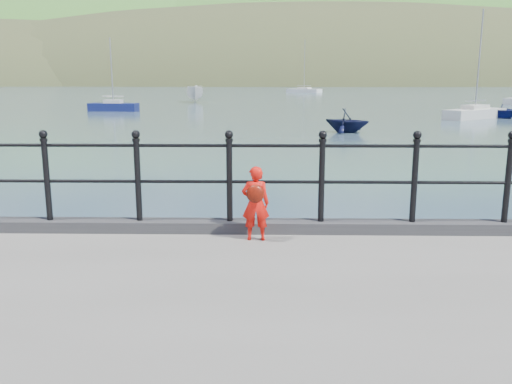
{
  "coord_description": "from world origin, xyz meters",
  "views": [
    {
      "loc": [
        -0.12,
        -7.07,
        3.02
      ],
      "look_at": [
        -0.25,
        -0.2,
        1.55
      ],
      "focal_mm": 38.0,
      "sensor_mm": 36.0,
      "label": 1
    }
  ],
  "objects_px": {
    "launch_white": "(195,94)",
    "sailboat_deep": "(304,91)",
    "railing": "(276,171)",
    "launch_blue": "(495,110)",
    "sailboat_port": "(114,107)",
    "child": "(256,203)",
    "launch_navy": "(347,120)",
    "sailboat_near": "(475,114)"
  },
  "relations": [
    {
      "from": "child",
      "to": "sailboat_near",
      "type": "bearing_deg",
      "value": -116.19
    },
    {
      "from": "launch_blue",
      "to": "sailboat_near",
      "type": "height_order",
      "value": "sailboat_near"
    },
    {
      "from": "child",
      "to": "launch_blue",
      "type": "bearing_deg",
      "value": -117.98
    },
    {
      "from": "launch_navy",
      "to": "sailboat_near",
      "type": "xyz_separation_m",
      "value": [
        10.67,
        9.99,
        -0.32
      ]
    },
    {
      "from": "launch_white",
      "to": "railing",
      "type": "bearing_deg",
      "value": -89.16
    },
    {
      "from": "launch_white",
      "to": "sailboat_deep",
      "type": "xyz_separation_m",
      "value": [
        15.31,
        38.66,
        -0.67
      ]
    },
    {
      "from": "launch_navy",
      "to": "railing",
      "type": "bearing_deg",
      "value": -158.36
    },
    {
      "from": "child",
      "to": "sailboat_near",
      "type": "distance_m",
      "value": 36.48
    },
    {
      "from": "sailboat_near",
      "to": "sailboat_deep",
      "type": "height_order",
      "value": "sailboat_deep"
    },
    {
      "from": "child",
      "to": "launch_navy",
      "type": "bearing_deg",
      "value": -102.59
    },
    {
      "from": "launch_blue",
      "to": "launch_white",
      "type": "xyz_separation_m",
      "value": [
        -25.55,
        22.63,
        0.52
      ]
    },
    {
      "from": "sailboat_deep",
      "to": "sailboat_near",
      "type": "bearing_deg",
      "value": -46.24
    },
    {
      "from": "railing",
      "to": "child",
      "type": "relative_size",
      "value": 19.25
    },
    {
      "from": "launch_blue",
      "to": "sailboat_port",
      "type": "xyz_separation_m",
      "value": [
        -30.64,
        6.29,
        -0.15
      ]
    },
    {
      "from": "child",
      "to": "sailboat_deep",
      "type": "xyz_separation_m",
      "value": [
        7.07,
        96.18,
        -1.14
      ]
    },
    {
      "from": "child",
      "to": "sailboat_port",
      "type": "xyz_separation_m",
      "value": [
        -13.33,
        41.19,
        -1.14
      ]
    },
    {
      "from": "launch_navy",
      "to": "child",
      "type": "bearing_deg",
      "value": -158.8
    },
    {
      "from": "launch_white",
      "to": "launch_navy",
      "type": "xyz_separation_m",
      "value": [
        12.74,
        -34.36,
        -0.35
      ]
    },
    {
      "from": "railing",
      "to": "launch_white",
      "type": "height_order",
      "value": "railing"
    },
    {
      "from": "sailboat_near",
      "to": "child",
      "type": "bearing_deg",
      "value": -151.25
    },
    {
      "from": "launch_white",
      "to": "sailboat_port",
      "type": "relative_size",
      "value": 0.81
    },
    {
      "from": "railing",
      "to": "launch_navy",
      "type": "height_order",
      "value": "railing"
    },
    {
      "from": "sailboat_port",
      "to": "sailboat_deep",
      "type": "bearing_deg",
      "value": 75.74
    },
    {
      "from": "child",
      "to": "launch_blue",
      "type": "relative_size",
      "value": 0.2
    },
    {
      "from": "child",
      "to": "launch_blue",
      "type": "distance_m",
      "value": 38.97
    },
    {
      "from": "child",
      "to": "sailboat_port",
      "type": "bearing_deg",
      "value": -73.66
    },
    {
      "from": "sailboat_port",
      "to": "child",
      "type": "bearing_deg",
      "value": -65.97
    },
    {
      "from": "child",
      "to": "sailboat_deep",
      "type": "distance_m",
      "value": 96.45
    },
    {
      "from": "sailboat_near",
      "to": "sailboat_deep",
      "type": "bearing_deg",
      "value": 60.66
    },
    {
      "from": "sailboat_near",
      "to": "launch_navy",
      "type": "bearing_deg",
      "value": -173.55
    },
    {
      "from": "launch_white",
      "to": "launch_navy",
      "type": "relative_size",
      "value": 2.08
    },
    {
      "from": "child",
      "to": "sailboat_deep",
      "type": "relative_size",
      "value": 0.1
    },
    {
      "from": "launch_navy",
      "to": "launch_white",
      "type": "bearing_deg",
      "value": 52.53
    },
    {
      "from": "sailboat_near",
      "to": "sailboat_port",
      "type": "xyz_separation_m",
      "value": [
        -28.5,
        8.03,
        -0.0
      ]
    },
    {
      "from": "launch_white",
      "to": "sailboat_deep",
      "type": "relative_size",
      "value": 0.53
    },
    {
      "from": "launch_blue",
      "to": "sailboat_near",
      "type": "bearing_deg",
      "value": -154.85
    },
    {
      "from": "child",
      "to": "sailboat_port",
      "type": "height_order",
      "value": "sailboat_port"
    },
    {
      "from": "child",
      "to": "launch_navy",
      "type": "xyz_separation_m",
      "value": [
        4.5,
        23.16,
        -0.82
      ]
    },
    {
      "from": "launch_blue",
      "to": "sailboat_deep",
      "type": "bearing_deg",
      "value": 85.46
    },
    {
      "from": "launch_blue",
      "to": "sailboat_port",
      "type": "bearing_deg",
      "value": 154.38
    },
    {
      "from": "railing",
      "to": "launch_blue",
      "type": "height_order",
      "value": "railing"
    },
    {
      "from": "launch_white",
      "to": "launch_navy",
      "type": "height_order",
      "value": "launch_white"
    }
  ]
}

